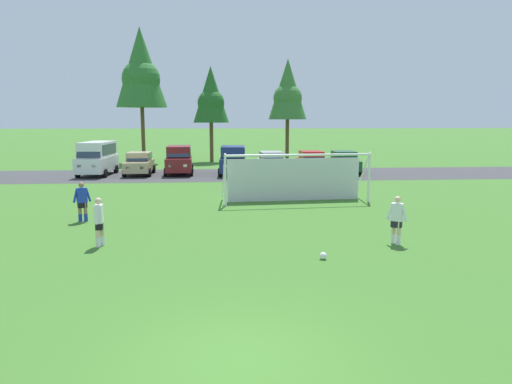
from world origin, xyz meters
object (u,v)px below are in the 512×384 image
Objects in this scene: parked_car_slot_center_right at (272,163)px; parked_car_slot_far_right at (344,162)px; player_striker_near at (397,220)px; soccer_ball at (323,256)px; parked_car_slot_left at (139,163)px; parked_car_slot_center_left at (179,160)px; player_defender_far at (99,222)px; soccer_goal at (295,176)px; parked_car_slot_right at (311,162)px; parked_car_slot_far_left at (97,158)px; parked_car_slot_center at (233,160)px; player_midfield_center at (82,202)px.

parked_car_slot_center_right is 5.72m from parked_car_slot_far_right.
soccer_ball is at bearing -151.38° from player_striker_near.
soccer_ball is 0.05× the size of parked_car_slot_center_right.
parked_car_slot_left is 0.90× the size of parked_car_slot_center_left.
player_defender_far is at bearing -123.93° from parked_car_slot_far_right.
player_defender_far is at bearing 177.14° from player_striker_near.
soccer_goal is at bearing 85.56° from soccer_ball.
parked_car_slot_center_left is 12.83m from parked_car_slot_far_right.
parked_car_slot_center_left is at bearing 112.81° from player_striker_near.
player_defender_far is 0.39× the size of parked_car_slot_left.
parked_car_slot_center_left reaches higher than parked_car_slot_right.
parked_car_slot_center is (10.20, -0.36, -0.23)m from parked_car_slot_far_left.
parked_car_slot_left is (-2.04, 20.54, 0.05)m from player_defender_far.
parked_car_slot_left is 0.99× the size of parked_car_slot_center_right.
parked_car_slot_center_right is (0.95, 22.40, 0.77)m from soccer_ball.
player_midfield_center is at bearing 158.82° from player_striker_near.
parked_car_slot_center_left is at bearing 87.47° from player_defender_far.
player_striker_near is 0.38× the size of parked_car_slot_far_right.
parked_car_slot_center_right is at bearing -0.96° from parked_car_slot_far_left.
parked_car_slot_center is (-2.02, 22.26, 1.00)m from soccer_ball.
parked_car_slot_right is at bearing 75.07° from soccer_goal.
parked_car_slot_right reaches higher than player_defender_far.
player_defender_far reaches higher than soccer_ball.
soccer_ball is at bearing -68.01° from parked_car_slot_left.
soccer_goal is 15.90m from parked_car_slot_left.
parked_car_slot_far_left reaches higher than soccer_ball.
parked_car_slot_far_left is at bearing 118.38° from soccer_ball.
parked_car_slot_right is at bearing 79.67° from soccer_ball.
parked_car_slot_center is at bearing 95.19° from soccer_ball.
parked_car_slot_center_right is (0.16, 12.25, -0.42)m from soccer_goal.
player_defender_far is at bearing -75.96° from parked_car_slot_far_left.
soccer_goal is at bearing -104.93° from parked_car_slot_right.
player_defender_far is 0.33× the size of parked_car_slot_far_left.
player_defender_far is (-9.92, 0.50, 0.00)m from player_striker_near.
player_midfield_center reaches higher than soccer_ball.
parked_car_slot_center_left is 1.00× the size of parked_car_slot_center.
parked_car_slot_center_left and parked_car_slot_center have the same top height.
parked_car_slot_center_left is (2.59, 16.90, 0.29)m from player_midfield_center.
parked_car_slot_center_left is at bearing 81.30° from player_midfield_center.
soccer_goal is at bearing -115.51° from parked_car_slot_far_right.
player_midfield_center is 16.95m from parked_car_slot_far_left.
parked_car_slot_center_left is at bearing 2.98° from parked_car_slot_far_left.
parked_car_slot_center_left reaches higher than parked_car_slot_left.
parked_car_slot_far_left reaches higher than parked_car_slot_center_right.
parked_car_slot_center is (-2.81, 12.11, -0.18)m from soccer_goal.
parked_car_slot_center reaches higher than parked_car_slot_far_right.
parked_car_slot_center_left reaches higher than player_midfield_center.
parked_car_slot_center_right is at bearing 87.57° from soccer_ball.
parked_car_slot_center is at bearing -2.04° from parked_car_slot_far_left.
parked_car_slot_far_left reaches higher than player_striker_near.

